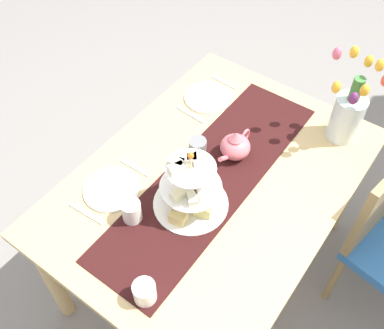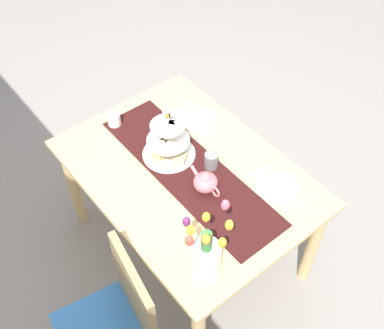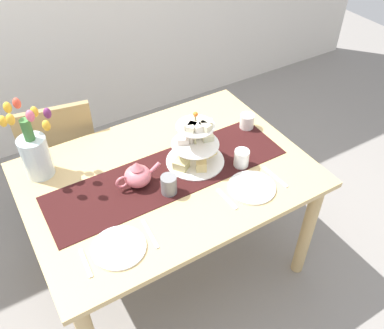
{
  "view_description": "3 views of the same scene",
  "coord_description": "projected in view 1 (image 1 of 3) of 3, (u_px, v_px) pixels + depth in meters",
  "views": [
    {
      "loc": [
        0.99,
        0.61,
        2.22
      ],
      "look_at": [
        0.05,
        -0.08,
        0.83
      ],
      "focal_mm": 41.99,
      "sensor_mm": 36.0,
      "label": 1
    },
    {
      "loc": [
        -1.35,
        1.05,
        2.72
      ],
      "look_at": [
        -0.0,
        -0.03,
        0.79
      ],
      "focal_mm": 44.45,
      "sensor_mm": 36.0,
      "label": 2
    },
    {
      "loc": [
        -0.68,
        -1.37,
        2.16
      ],
      "look_at": [
        0.1,
        -0.08,
        0.82
      ],
      "focal_mm": 38.72,
      "sensor_mm": 36.0,
      "label": 3
    }
  ],
  "objects": [
    {
      "name": "tulip_vase",
      "position": [
        348.0,
        112.0,
        1.92
      ],
      "size": [
        0.23,
        0.24,
        0.44
      ],
      "color": "silver",
      "rests_on": "dining_table"
    },
    {
      "name": "ground_plane",
      "position": [
        209.0,
        263.0,
        2.45
      ],
      "size": [
        8.0,
        8.0,
        0.0
      ],
      "primitive_type": "plane",
      "color": "gray"
    },
    {
      "name": "dinner_plate_right",
      "position": [
        111.0,
        189.0,
        1.83
      ],
      "size": [
        0.23,
        0.23,
        0.01
      ],
      "primitive_type": "cylinder",
      "color": "white",
      "rests_on": "dining_table"
    },
    {
      "name": "fork_right",
      "position": [
        135.0,
        167.0,
        1.9
      ],
      "size": [
        0.02,
        0.15,
        0.01
      ],
      "primitive_type": "cube",
      "rotation": [
        0.0,
        0.0,
        0.02
      ],
      "color": "silver",
      "rests_on": "dining_table"
    },
    {
      "name": "dinner_plate_left",
      "position": [
        208.0,
        98.0,
        2.19
      ],
      "size": [
        0.23,
        0.23,
        0.01
      ],
      "primitive_type": "cylinder",
      "color": "white",
      "rests_on": "dining_table"
    },
    {
      "name": "mug_white_text",
      "position": [
        132.0,
        211.0,
        1.71
      ],
      "size": [
        0.08,
        0.08,
        0.09
      ],
      "primitive_type": "cylinder",
      "color": "white",
      "rests_on": "dining_table"
    },
    {
      "name": "table_runner",
      "position": [
        211.0,
        177.0,
        1.87
      ],
      "size": [
        1.23,
        0.35,
        0.0
      ],
      "primitive_type": "cube",
      "color": "black",
      "rests_on": "dining_table"
    },
    {
      "name": "knife_left",
      "position": [
        190.0,
        115.0,
        2.11
      ],
      "size": [
        0.03,
        0.17,
        0.01
      ],
      "primitive_type": "cube",
      "rotation": [
        0.0,
        0.0,
        -0.07
      ],
      "color": "silver",
      "rests_on": "dining_table"
    },
    {
      "name": "dining_table",
      "position": [
        213.0,
        194.0,
        1.95
      ],
      "size": [
        1.4,
        1.0,
        0.75
      ],
      "color": "tan",
      "rests_on": "ground_plane"
    },
    {
      "name": "mug_grey",
      "position": [
        198.0,
        149.0,
        1.91
      ],
      "size": [
        0.08,
        0.08,
        0.09
      ],
      "primitive_type": "cylinder",
      "color": "slate",
      "rests_on": "table_runner"
    },
    {
      "name": "fork_left",
      "position": [
        224.0,
        82.0,
        2.26
      ],
      "size": [
        0.02,
        0.15,
        0.01
      ],
      "primitive_type": "cube",
      "rotation": [
        0.0,
        0.0,
        -0.06
      ],
      "color": "silver",
      "rests_on": "dining_table"
    },
    {
      "name": "tiered_cake_stand",
      "position": [
        191.0,
        190.0,
        1.71
      ],
      "size": [
        0.3,
        0.3,
        0.3
      ],
      "color": "beige",
      "rests_on": "table_runner"
    },
    {
      "name": "cream_jug",
      "position": [
        145.0,
        292.0,
        1.51
      ],
      "size": [
        0.08,
        0.08,
        0.08
      ],
      "primitive_type": "cylinder",
      "color": "white",
      "rests_on": "dining_table"
    },
    {
      "name": "knife_right",
      "position": [
        86.0,
        214.0,
        1.75
      ],
      "size": [
        0.02,
        0.17,
        0.01
      ],
      "primitive_type": "cube",
      "rotation": [
        0.0,
        0.0,
        0.06
      ],
      "color": "silver",
      "rests_on": "dining_table"
    },
    {
      "name": "teapot",
      "position": [
        235.0,
        146.0,
        1.91
      ],
      "size": [
        0.24,
        0.13,
        0.14
      ],
      "color": "#D66B75",
      "rests_on": "table_runner"
    }
  ]
}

